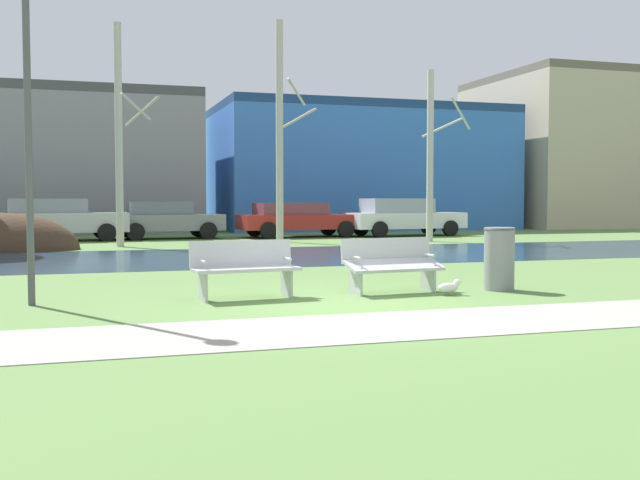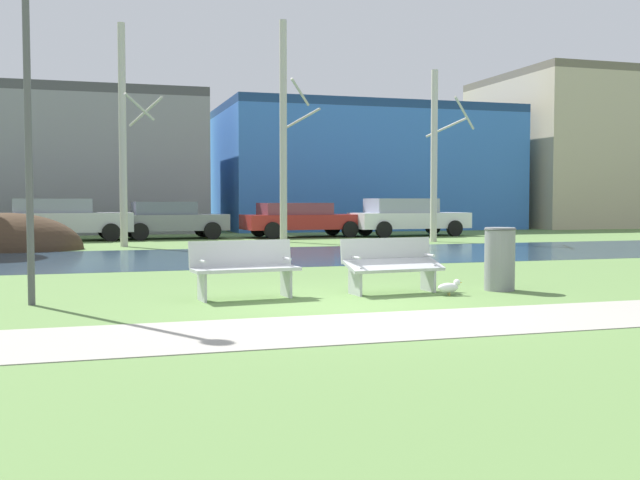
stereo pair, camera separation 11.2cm
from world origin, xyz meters
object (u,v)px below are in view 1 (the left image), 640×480
object	(u,v)px
parked_sedan_second_silver	(57,219)
parked_hatch_third_grey	(166,219)
bench_left	(245,267)
parked_wagon_fourth_red	(297,219)
trash_bin	(499,258)
streetlamp	(27,64)
bench_right	(392,263)
parked_suv_fifth_white	(403,216)
seagull	(449,287)

from	to	relation	value
parked_sedan_second_silver	parked_hatch_third_grey	distance (m)	3.90
bench_left	parked_wagon_fourth_red	size ratio (longest dim) A/B	0.34
trash_bin	parked_wagon_fourth_red	size ratio (longest dim) A/B	0.21
streetlamp	parked_hatch_third_grey	size ratio (longest dim) A/B	1.21
bench_left	bench_right	distance (m)	2.38
streetlamp	parked_suv_fifth_white	bearing A→B (deg)	52.06
parked_hatch_third_grey	parked_wagon_fourth_red	bearing A→B (deg)	-3.05
trash_bin	parked_sedan_second_silver	size ratio (longest dim) A/B	0.22
parked_wagon_fourth_red	parked_suv_fifth_white	distance (m)	4.35
trash_bin	parked_hatch_third_grey	world-z (taller)	parked_hatch_third_grey
parked_sedan_second_silver	parked_hatch_third_grey	bearing A→B (deg)	5.71
bench_right	streetlamp	distance (m)	6.13
bench_left	parked_wagon_fourth_red	distance (m)	18.30
bench_right	bench_left	bearing A→B (deg)	180.00
bench_left	streetlamp	distance (m)	4.19
streetlamp	parked_sedan_second_silver	xyz separation A→B (m)	(-0.20, 17.05, -2.57)
parked_sedan_second_silver	parked_wagon_fourth_red	distance (m)	8.94
parked_suv_fifth_white	parked_sedan_second_silver	bearing A→B (deg)	178.81
parked_hatch_third_grey	trash_bin	bearing A→B (deg)	-78.79
bench_left	parked_sedan_second_silver	size ratio (longest dim) A/B	0.34
parked_sedan_second_silver	parked_wagon_fourth_red	bearing A→B (deg)	0.76
streetlamp	parked_wagon_fourth_red	xyz separation A→B (m)	(8.74, 17.16, -2.64)
streetlamp	parked_suv_fifth_white	world-z (taller)	streetlamp
parked_hatch_third_grey	parked_suv_fifth_white	distance (m)	9.42
parked_wagon_fourth_red	parked_suv_fifth_white	size ratio (longest dim) A/B	1.00
bench_left	parked_sedan_second_silver	world-z (taller)	parked_sedan_second_silver
parked_sedan_second_silver	parked_hatch_third_grey	xyz separation A→B (m)	(3.88, 0.39, -0.06)
bench_left	parked_hatch_third_grey	size ratio (longest dim) A/B	0.40
seagull	trash_bin	bearing A→B (deg)	18.08
parked_suv_fifth_white	seagull	bearing A→B (deg)	-111.59
bench_left	streetlamp	size ratio (longest dim) A/B	0.33
parked_hatch_third_grey	parked_suv_fifth_white	bearing A→B (deg)	-4.05
seagull	streetlamp	xyz separation A→B (m)	(-6.13, 0.77, 3.24)
bench_right	parked_wagon_fourth_red	world-z (taller)	parked_wagon_fourth_red
parked_hatch_third_grey	parked_suv_fifth_white	xyz separation A→B (m)	(9.39, -0.66, 0.05)
seagull	parked_suv_fifth_white	bearing A→B (deg)	68.41
parked_hatch_third_grey	streetlamp	bearing A→B (deg)	-101.92
parked_wagon_fourth_red	parked_hatch_third_grey	bearing A→B (deg)	176.95
seagull	parked_sedan_second_silver	distance (m)	18.92
parked_suv_fifth_white	parked_hatch_third_grey	bearing A→B (deg)	175.95
parked_hatch_third_grey	parked_wagon_fourth_red	size ratio (longest dim) A/B	0.84
bench_left	parked_suv_fifth_white	size ratio (longest dim) A/B	0.34
bench_right	parked_suv_fifth_white	world-z (taller)	parked_suv_fifth_white
bench_right	parked_sedan_second_silver	xyz separation A→B (m)	(-5.59, 17.26, 0.33)
trash_bin	parked_hatch_third_grey	xyz separation A→B (m)	(-3.54, 17.85, 0.21)
trash_bin	parked_sedan_second_silver	xyz separation A→B (m)	(-7.42, 17.46, 0.27)
bench_right	parked_wagon_fourth_red	distance (m)	17.70
trash_bin	seagull	distance (m)	1.21
seagull	parked_suv_fifth_white	size ratio (longest dim) A/B	0.08
trash_bin	parked_suv_fifth_white	world-z (taller)	parked_suv_fifth_white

